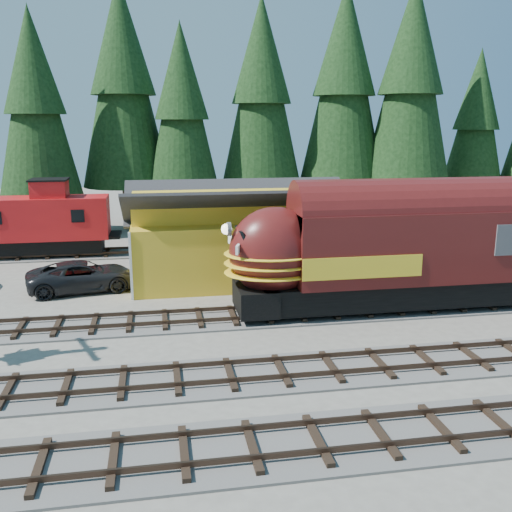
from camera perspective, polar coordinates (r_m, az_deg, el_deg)
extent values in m
plane|color=#6B665B|center=(22.13, 2.99, -9.43)|extent=(120.00, 120.00, 0.00)
cube|color=#4C4947|center=(29.28, 20.65, -4.49)|extent=(68.00, 3.20, 0.08)
cube|color=#38281E|center=(28.63, 21.41, -4.51)|extent=(68.00, 0.08, 0.16)
cube|color=#38281E|center=(29.81, 19.99, -3.70)|extent=(68.00, 0.08, 0.16)
cube|color=#4C4947|center=(39.20, -17.56, 0.10)|extent=(32.00, 3.20, 0.08)
cube|color=#38281E|center=(38.45, -17.72, 0.17)|extent=(32.00, 0.08, 0.16)
cube|color=#38281E|center=(39.85, -17.45, 0.63)|extent=(32.00, 0.08, 0.16)
cube|color=gold|center=(31.49, -1.24, 0.71)|extent=(12.00, 6.00, 3.40)
cube|color=gold|center=(31.06, -1.26, 5.07)|extent=(11.88, 3.30, 1.44)
cube|color=white|center=(30.10, -12.39, 0.79)|extent=(0.06, 2.40, 0.60)
cone|color=black|center=(45.66, -21.24, 14.04)|extent=(6.02, 6.02, 13.71)
cone|color=black|center=(47.63, -13.16, 16.46)|extent=(7.01, 7.01, 15.96)
cone|color=black|center=(45.60, -7.42, 14.29)|extent=(5.77, 5.77, 13.14)
cone|color=black|center=(47.17, 0.55, 15.99)|extent=(6.59, 6.59, 15.01)
cone|color=black|center=(48.57, 8.81, 16.58)|extent=(7.01, 7.01, 15.98)
cone|color=black|center=(48.38, 15.21, 16.36)|extent=(7.04, 7.04, 16.04)
cone|color=black|center=(52.59, 21.16, 12.42)|extent=(5.24, 5.24, 11.93)
cube|color=black|center=(27.77, 15.97, -3.19)|extent=(15.18, 2.72, 1.17)
cube|color=#501312|center=(27.64, 17.85, 1.27)|extent=(13.85, 3.20, 3.20)
ellipsoid|color=#501312|center=(25.03, 1.86, 0.46)|extent=(4.05, 3.13, 3.94)
sphere|color=white|center=(24.48, -2.97, 2.70)|extent=(0.47, 0.47, 0.47)
cube|color=black|center=(39.41, -20.80, 1.01)|extent=(7.99, 2.06, 0.89)
cube|color=red|center=(39.10, -21.02, 3.56)|extent=(8.88, 2.57, 2.66)
cube|color=red|center=(38.69, -19.95, 6.34)|extent=(2.13, 1.95, 1.07)
imported|color=black|center=(30.77, -16.88, -1.94)|extent=(5.97, 3.55, 1.56)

